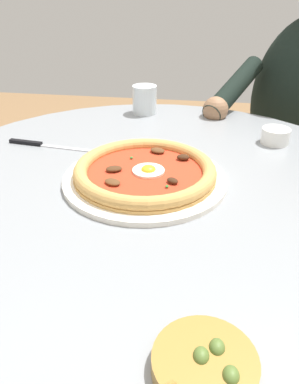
{
  "coord_description": "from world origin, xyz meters",
  "views": [
    {
      "loc": [
        -0.61,
        -0.09,
        1.06
      ],
      "look_at": [
        -0.01,
        0.0,
        0.71
      ],
      "focal_mm": 34.84,
      "sensor_mm": 36.0,
      "label": 1
    }
  ],
  "objects_px": {
    "steak_knife": "(38,144)",
    "pizza_on_plate": "(145,174)",
    "ramekin_capers": "(275,135)",
    "olive_pan": "(204,365)",
    "water_glass": "(145,102)",
    "dining_table": "(151,239)",
    "diner_person": "(293,163)"
  },
  "relations": [
    {
      "from": "steak_knife",
      "to": "pizza_on_plate",
      "type": "bearing_deg",
      "value": -116.68
    },
    {
      "from": "steak_knife",
      "to": "ramekin_capers",
      "type": "xyz_separation_m",
      "value": [
        0.1,
        -0.54,
        0.02
      ]
    },
    {
      "from": "pizza_on_plate",
      "to": "steak_knife",
      "type": "bearing_deg",
      "value": 63.32
    },
    {
      "from": "olive_pan",
      "to": "pizza_on_plate",
      "type": "bearing_deg",
      "value": 17.69
    },
    {
      "from": "pizza_on_plate",
      "to": "water_glass",
      "type": "distance_m",
      "value": 0.41
    },
    {
      "from": "dining_table",
      "to": "steak_knife",
      "type": "relative_size",
      "value": 4.75
    },
    {
      "from": "pizza_on_plate",
      "to": "diner_person",
      "type": "distance_m",
      "value": 0.74
    },
    {
      "from": "water_glass",
      "to": "pizza_on_plate",
      "type": "bearing_deg",
      "value": -170.78
    },
    {
      "from": "water_glass",
      "to": "ramekin_capers",
      "type": "distance_m",
      "value": 0.37
    },
    {
      "from": "dining_table",
      "to": "diner_person",
      "type": "distance_m",
      "value": 0.7
    },
    {
      "from": "steak_knife",
      "to": "olive_pan",
      "type": "xyz_separation_m",
      "value": [
        -0.51,
        -0.39,
        0.01
      ]
    },
    {
      "from": "pizza_on_plate",
      "to": "steak_knife",
      "type": "relative_size",
      "value": 1.5
    },
    {
      "from": "steak_knife",
      "to": "olive_pan",
      "type": "bearing_deg",
      "value": -142.72
    },
    {
      "from": "pizza_on_plate",
      "to": "ramekin_capers",
      "type": "distance_m",
      "value": 0.35
    },
    {
      "from": "pizza_on_plate",
      "to": "olive_pan",
      "type": "distance_m",
      "value": 0.39
    },
    {
      "from": "pizza_on_plate",
      "to": "olive_pan",
      "type": "xyz_separation_m",
      "value": [
        -0.38,
        -0.12,
        -0.01
      ]
    },
    {
      "from": "steak_knife",
      "to": "olive_pan",
      "type": "relative_size",
      "value": 1.74
    },
    {
      "from": "water_glass",
      "to": "ramekin_capers",
      "type": "relative_size",
      "value": 1.2
    },
    {
      "from": "olive_pan",
      "to": "diner_person",
      "type": "bearing_deg",
      "value": -16.91
    },
    {
      "from": "olive_pan",
      "to": "water_glass",
      "type": "bearing_deg",
      "value": 13.39
    },
    {
      "from": "pizza_on_plate",
      "to": "diner_person",
      "type": "xyz_separation_m",
      "value": [
        0.58,
        -0.41,
        -0.23
      ]
    },
    {
      "from": "diner_person",
      "to": "steak_knife",
      "type": "bearing_deg",
      "value": 123.16
    },
    {
      "from": "pizza_on_plate",
      "to": "ramekin_capers",
      "type": "height_order",
      "value": "same"
    },
    {
      "from": "dining_table",
      "to": "steak_knife",
      "type": "bearing_deg",
      "value": 65.11
    },
    {
      "from": "steak_knife",
      "to": "diner_person",
      "type": "bearing_deg",
      "value": -56.84
    },
    {
      "from": "olive_pan",
      "to": "dining_table",
      "type": "bearing_deg",
      "value": 15.81
    },
    {
      "from": "ramekin_capers",
      "to": "diner_person",
      "type": "bearing_deg",
      "value": -22.24
    },
    {
      "from": "pizza_on_plate",
      "to": "dining_table",
      "type": "bearing_deg",
      "value": -68.41
    },
    {
      "from": "dining_table",
      "to": "olive_pan",
      "type": "xyz_separation_m",
      "value": [
        -0.38,
        -0.11,
        0.15
      ]
    },
    {
      "from": "pizza_on_plate",
      "to": "olive_pan",
      "type": "height_order",
      "value": "olive_pan"
    },
    {
      "from": "ramekin_capers",
      "to": "olive_pan",
      "type": "height_order",
      "value": "olive_pan"
    },
    {
      "from": "dining_table",
      "to": "ramekin_capers",
      "type": "relative_size",
      "value": 15.34
    }
  ]
}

